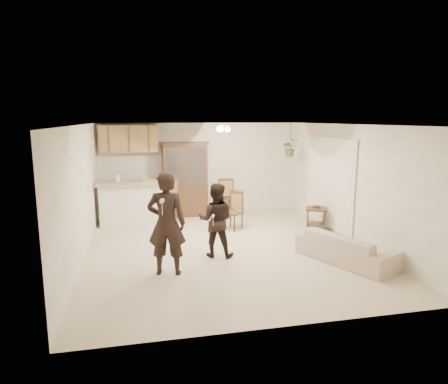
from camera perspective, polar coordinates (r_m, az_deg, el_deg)
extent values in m
plane|color=beige|center=(8.28, 0.19, -7.96)|extent=(6.50, 6.50, 0.00)
cube|color=silver|center=(7.86, 0.20, 9.60)|extent=(5.50, 6.50, 0.02)
cube|color=white|center=(11.14, -3.41, 3.39)|extent=(5.50, 0.02, 2.50)
cube|color=white|center=(4.93, 8.39, -5.77)|extent=(5.50, 0.02, 2.50)
cube|color=white|center=(7.87, -19.76, -0.18)|extent=(0.02, 6.50, 2.50)
cube|color=white|center=(8.97, 17.62, 1.20)|extent=(0.02, 6.50, 2.50)
cube|color=white|center=(10.25, -12.85, -1.73)|extent=(1.60, 0.55, 1.00)
cube|color=tan|center=(10.15, -12.98, 1.30)|extent=(1.75, 0.70, 0.08)
cube|color=olive|center=(10.76, -13.44, 7.42)|extent=(1.50, 0.34, 0.70)
imported|color=#2C5C25|center=(10.86, 9.42, 6.27)|extent=(0.43, 0.37, 0.48)
cylinder|color=black|center=(10.85, 9.47, 7.98)|extent=(0.01, 0.01, 0.65)
imported|color=#F0E8C6|center=(7.74, 17.08, -6.94)|extent=(1.43, 2.01, 0.73)
imported|color=black|center=(6.77, -8.21, -4.36)|extent=(0.73, 0.56, 1.80)
imported|color=black|center=(7.62, -1.17, -4.31)|extent=(0.79, 0.70, 1.35)
cube|color=#3A2615|center=(10.92, -5.53, -1.36)|extent=(1.19, 0.52, 0.78)
cube|color=#3A2615|center=(10.77, -5.62, 3.72)|extent=(1.19, 0.46, 1.17)
cube|color=silver|center=(10.77, -5.62, 3.72)|extent=(1.01, 0.07, 1.02)
cube|color=#3A2615|center=(10.71, -5.68, 6.93)|extent=(1.29, 0.55, 0.06)
cube|color=#3A2615|center=(9.69, 13.07, -2.36)|extent=(0.64, 0.64, 0.04)
cube|color=#3A2615|center=(9.78, 12.98, -4.46)|extent=(0.54, 0.54, 0.03)
cube|color=#3A2615|center=(9.68, 13.08, -2.08)|extent=(0.21, 0.18, 0.06)
cube|color=#3A2615|center=(10.27, -7.94, -1.39)|extent=(0.67, 0.67, 0.06)
cube|color=#9E744F|center=(10.21, -7.99, 0.38)|extent=(0.38, 0.17, 0.46)
cube|color=#3A2615|center=(10.16, -8.03, 2.03)|extent=(0.47, 0.20, 0.09)
cube|color=#3A2615|center=(9.53, 1.22, -2.98)|extent=(0.57, 0.57, 0.04)
cube|color=#9E744F|center=(9.48, 1.22, -1.54)|extent=(0.23, 0.24, 0.35)
cube|color=#3A2615|center=(9.43, 1.23, -0.18)|extent=(0.28, 0.29, 0.07)
cube|color=#3A2615|center=(11.12, 0.07, -0.78)|extent=(0.45, 0.45, 0.05)
cube|color=#9E744F|center=(11.07, 0.07, 0.61)|extent=(0.33, 0.04, 0.39)
cube|color=#3A2615|center=(11.03, 0.07, 1.91)|extent=(0.41, 0.04, 0.08)
cube|color=white|center=(6.26, -8.85, -1.27)|extent=(0.08, 0.16, 0.05)
cube|color=white|center=(7.26, -1.57, -3.45)|extent=(0.08, 0.13, 0.04)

